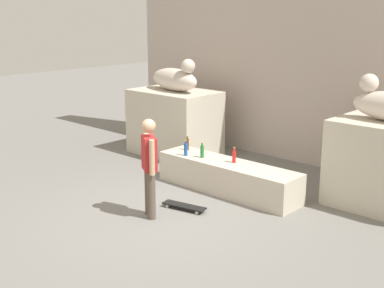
{
  "coord_description": "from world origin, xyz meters",
  "views": [
    {
      "loc": [
        5.78,
        -5.66,
        3.35
      ],
      "look_at": [
        -0.07,
        0.72,
        1.1
      ],
      "focal_mm": 48.15,
      "sensor_mm": 36.0,
      "label": 1
    }
  ],
  "objects": [
    {
      "name": "ground_plane",
      "position": [
        0.0,
        0.0,
        0.0
      ],
      "size": [
        40.0,
        40.0,
        0.0
      ],
      "primitive_type": "plane",
      "color": "slate"
    },
    {
      "name": "facade_wall",
      "position": [
        0.0,
        4.55,
        2.64
      ],
      "size": [
        10.01,
        0.6,
        5.28
      ],
      "primitive_type": "cube",
      "color": "#BBACA2",
      "rests_on": "ground_plane"
    },
    {
      "name": "pedestal_left",
      "position": [
        -2.62,
        2.89,
        0.77
      ],
      "size": [
        2.02,
        1.32,
        1.53
      ],
      "primitive_type": "cube",
      "color": "beige",
      "rests_on": "ground_plane"
    },
    {
      "name": "statue_reclining_left",
      "position": [
        -2.59,
        2.88,
        1.81
      ],
      "size": [
        1.68,
        0.86,
        0.78
      ],
      "rotation": [
        0.0,
        0.0,
        -0.19
      ],
      "color": "beige",
      "rests_on": "pedestal_left"
    },
    {
      "name": "ledge_block",
      "position": [
        0.0,
        1.63,
        0.29
      ],
      "size": [
        2.96,
        0.71,
        0.59
      ],
      "primitive_type": "cube",
      "color": "beige",
      "rests_on": "ground_plane"
    },
    {
      "name": "skater",
      "position": [
        -0.18,
        -0.2,
        0.92
      ],
      "size": [
        0.47,
        0.36,
        1.67
      ],
      "rotation": [
        0.0,
        0.0,
        5.73
      ],
      "color": "brown",
      "rests_on": "ground_plane"
    },
    {
      "name": "skateboard",
      "position": [
        0.02,
        0.41,
        0.06
      ],
      "size": [
        0.82,
        0.36,
        0.08
      ],
      "rotation": [
        0.0,
        0.0,
        6.49
      ],
      "color": "black",
      "rests_on": "ground_plane"
    },
    {
      "name": "bottle_red",
      "position": [
        0.11,
        1.69,
        0.71
      ],
      "size": [
        0.07,
        0.07,
        0.3
      ],
      "color": "red",
      "rests_on": "ledge_block"
    },
    {
      "name": "bottle_brown",
      "position": [
        -1.15,
        1.76,
        0.71
      ],
      "size": [
        0.06,
        0.06,
        0.31
      ],
      "color": "#593314",
      "rests_on": "ledge_block"
    },
    {
      "name": "bottle_blue",
      "position": [
        -0.89,
        1.43,
        0.72
      ],
      "size": [
        0.07,
        0.07,
        0.31
      ],
      "color": "#194C99",
      "rests_on": "ledge_block"
    },
    {
      "name": "bottle_green",
      "position": [
        -0.56,
        1.55,
        0.71
      ],
      "size": [
        0.07,
        0.07,
        0.31
      ],
      "color": "#1E722D",
      "rests_on": "ledge_block"
    }
  ]
}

